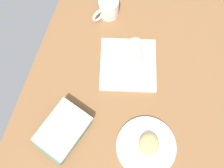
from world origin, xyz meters
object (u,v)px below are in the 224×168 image
at_px(round_plate, 146,146).
at_px(sauce_cup, 120,71).
at_px(scone_pastry, 149,144).
at_px(coffee_mug, 108,8).
at_px(breakfast_wrap, 136,55).
at_px(book_stack, 63,131).
at_px(square_plate, 128,65).

height_order(round_plate, sauce_cup, sauce_cup).
bearing_deg(scone_pastry, coffee_mug, 31.34).
bearing_deg(round_plate, breakfast_wrap, 21.47).
height_order(scone_pastry, book_stack, book_stack).
distance_m(round_plate, coffee_mug, 0.62).
distance_m(sauce_cup, book_stack, 0.33).
xyz_separation_m(scone_pastry, book_stack, (-0.05, 0.33, -0.00)).
bearing_deg(book_stack, square_plate, -26.07).
distance_m(sauce_cup, coffee_mug, 0.30).
height_order(breakfast_wrap, book_stack, breakfast_wrap).
distance_m(sauce_cup, breakfast_wrap, 0.10).
bearing_deg(book_stack, scone_pastry, -82.29).
bearing_deg(breakfast_wrap, book_stack, 42.57).
bearing_deg(sauce_cup, round_plate, -145.12).
bearing_deg(breakfast_wrap, scone_pastry, 91.65).
relative_size(book_stack, coffee_mug, 1.93).
xyz_separation_m(scone_pastry, coffee_mug, (0.53, 0.32, 0.01)).
bearing_deg(coffee_mug, book_stack, 178.55).
bearing_deg(scone_pastry, book_stack, 97.71).
relative_size(round_plate, scone_pastry, 2.68).
distance_m(scone_pastry, breakfast_wrap, 0.37).
bearing_deg(square_plate, coffee_mug, 35.15).
height_order(round_plate, scone_pastry, scone_pastry).
height_order(breakfast_wrap, coffee_mug, coffee_mug).
bearing_deg(scone_pastry, sauce_cup, 36.54).
xyz_separation_m(sauce_cup, breakfast_wrap, (0.09, -0.05, 0.02)).
xyz_separation_m(round_plate, coffee_mug, (0.53, 0.32, 0.04)).
bearing_deg(sauce_cup, coffee_mug, 25.79).
bearing_deg(sauce_cup, scone_pastry, -143.46).
relative_size(scone_pastry, breakfast_wrap, 0.67).
relative_size(square_plate, breakfast_wrap, 1.83).
xyz_separation_m(scone_pastry, square_plate, (0.30, 0.16, -0.03)).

